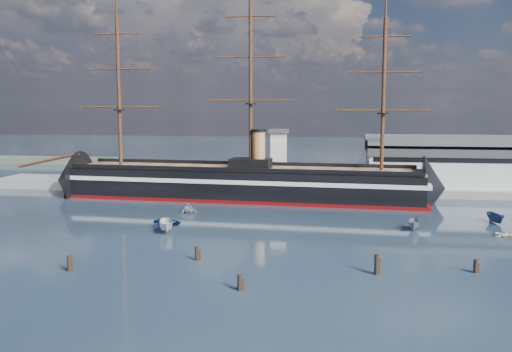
# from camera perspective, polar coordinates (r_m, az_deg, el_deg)

# --- Properties ---
(ground) EXTENTS (600.00, 600.00, 0.00)m
(ground) POSITION_cam_1_polar(r_m,az_deg,el_deg) (123.55, -0.83, -3.84)
(ground) COLOR black
(ground) RESTS_ON ground
(quay) EXTENTS (180.00, 18.00, 2.00)m
(quay) POSITION_cam_1_polar(r_m,az_deg,el_deg) (157.73, 4.90, -1.47)
(quay) COLOR slate
(quay) RESTS_ON ground
(warehouse) EXTENTS (63.00, 21.00, 11.60)m
(warehouse) POSITION_cam_1_polar(r_m,az_deg,el_deg) (164.87, 21.92, 1.21)
(warehouse) COLOR #B7BABC
(warehouse) RESTS_ON ground
(quay_tower) EXTENTS (5.00, 5.00, 15.00)m
(quay_tower) POSITION_cam_1_polar(r_m,az_deg,el_deg) (154.20, 2.27, 2.01)
(quay_tower) COLOR silver
(quay_tower) RESTS_ON ground
(warship) EXTENTS (113.37, 21.98, 53.94)m
(warship) POSITION_cam_1_polar(r_m,az_deg,el_deg) (143.41, -2.01, -0.68)
(warship) COLOR black
(warship) RESTS_ON ground
(motorboat_a) EXTENTS (8.05, 5.14, 3.02)m
(motorboat_a) POSITION_cam_1_polar(r_m,az_deg,el_deg) (107.43, -8.95, -5.60)
(motorboat_a) COLOR silver
(motorboat_a) RESTS_ON ground
(motorboat_b) EXTENTS (2.51, 3.99, 1.73)m
(motorboat_b) POSITION_cam_1_polar(r_m,az_deg,el_deg) (114.05, -8.79, -4.85)
(motorboat_b) COLOR navy
(motorboat_b) RESTS_ON ground
(motorboat_c) EXTENTS (6.73, 3.30, 2.58)m
(motorboat_c) POSITION_cam_1_polar(r_m,az_deg,el_deg) (112.01, 15.51, -5.25)
(motorboat_c) COLOR slate
(motorboat_c) RESTS_ON ground
(motorboat_d) EXTENTS (6.95, 6.28, 2.41)m
(motorboat_d) POSITION_cam_1_polar(r_m,az_deg,el_deg) (125.60, -6.75, -3.71)
(motorboat_d) COLOR silver
(motorboat_d) RESTS_ON ground
(motorboat_e) EXTENTS (2.09, 2.78, 1.21)m
(motorboat_e) POSITION_cam_1_polar(r_m,az_deg,el_deg) (111.80, 23.84, -5.62)
(motorboat_e) COLOR #F7F1C9
(motorboat_e) RESTS_ON ground
(motorboat_f) EXTENTS (6.88, 3.96, 2.59)m
(motorboat_f) POSITION_cam_1_polar(r_m,az_deg,el_deg) (123.87, 22.82, -4.37)
(motorboat_f) COLOR navy
(motorboat_f) RESTS_ON ground
(piling_near_left) EXTENTS (0.64, 0.64, 2.98)m
(piling_near_left) POSITION_cam_1_polar(r_m,az_deg,el_deg) (86.37, -18.14, -9.02)
(piling_near_left) COLOR black
(piling_near_left) RESTS_ON ground
(piling_near_mid) EXTENTS (0.64, 0.64, 2.82)m
(piling_near_mid) POSITION_cam_1_polar(r_m,az_deg,el_deg) (74.12, -1.62, -11.36)
(piling_near_mid) COLOR black
(piling_near_mid) RESTS_ON ground
(piling_near_right) EXTENTS (0.64, 0.64, 3.59)m
(piling_near_right) POSITION_cam_1_polar(r_m,az_deg,el_deg) (82.36, 11.94, -9.61)
(piling_near_right) COLOR black
(piling_near_right) RESTS_ON ground
(piling_far_right) EXTENTS (0.64, 0.64, 2.64)m
(piling_far_right) POSITION_cam_1_polar(r_m,az_deg,el_deg) (87.06, 21.08, -9.02)
(piling_far_right) COLOR black
(piling_far_right) RESTS_ON ground
(piling_extra) EXTENTS (0.64, 0.64, 2.86)m
(piling_extra) POSITION_cam_1_polar(r_m,az_deg,el_deg) (88.22, -5.93, -8.36)
(piling_extra) COLOR black
(piling_extra) RESTS_ON ground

